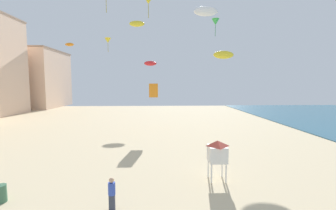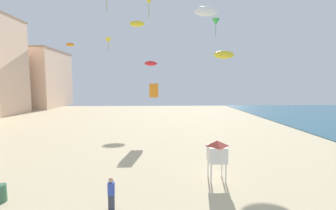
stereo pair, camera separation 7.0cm
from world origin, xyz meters
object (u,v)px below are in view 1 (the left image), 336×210
kite_green_delta (215,22)px  kite_yellow_parafoil_2 (137,24)px  kite_yellow_parafoil (223,55)px  kite_yellow_delta_3 (148,0)px  kite_flyer (112,192)px  kite_orange_parafoil (70,44)px  kite_yellow_delta_2 (108,41)px  kite_orange_box (154,90)px  lifeguard_stand (217,152)px  kite_white_parafoil (206,11)px  beach_trash_bin (1,194)px  kite_red_parafoil (150,63)px

kite_green_delta → kite_yellow_parafoil_2: size_ratio=1.76×
kite_yellow_parafoil → kite_yellow_delta_3: bearing=133.8°
kite_flyer → kite_yellow_delta_3: 33.92m
kite_orange_parafoil → kite_yellow_delta_2: kite_orange_parafoil is taller
kite_yellow_parafoil_2 → kite_orange_parafoil: bearing=124.4°
kite_yellow_delta_3 → kite_orange_box: kite_yellow_delta_3 is taller
lifeguard_stand → kite_white_parafoil: kite_white_parafoil is taller
kite_yellow_parafoil → kite_yellow_delta_3: kite_yellow_delta_3 is taller
beach_trash_bin → kite_yellow_delta_3: bearing=76.9°
kite_green_delta → kite_orange_box: kite_green_delta is taller
kite_yellow_parafoil → kite_green_delta: (-0.48, 2.53, 4.66)m
kite_orange_box → kite_white_parafoil: bearing=-33.4°
kite_yellow_parafoil → kite_yellow_parafoil_2: 13.05m
kite_white_parafoil → kite_red_parafoil: kite_white_parafoil is taller
kite_yellow_delta_3 → kite_yellow_parafoil_2: size_ratio=2.66×
kite_orange_parafoil → kite_orange_box: bearing=-37.9°
kite_yellow_parafoil → kite_yellow_delta_3: 17.40m
kite_flyer → kite_green_delta: 26.38m
kite_yellow_delta_3 → kite_orange_box: bearing=-84.1°
kite_yellow_delta_2 → kite_yellow_delta_3: size_ratio=0.54×
kite_orange_parafoil → kite_green_delta: 24.40m
kite_orange_parafoil → kite_red_parafoil: 13.96m
kite_green_delta → kite_white_parafoil: (-2.59, -6.39, -0.64)m
kite_yellow_delta_3 → kite_yellow_parafoil: bearing=-46.2°
lifeguard_stand → kite_green_delta: size_ratio=1.11×
beach_trash_bin → kite_red_parafoil: size_ratio=0.41×
kite_white_parafoil → beach_trash_bin: bearing=-134.9°
beach_trash_bin → kite_yellow_parafoil: (16.14, 16.96, 9.25)m
kite_flyer → kite_yellow_parafoil: size_ratio=0.64×
kite_flyer → beach_trash_bin: size_ratio=1.82×
lifeguard_stand → beach_trash_bin: 12.09m
lifeguard_stand → kite_flyer: bearing=-155.2°
kite_flyer → kite_yellow_parafoil_2: kite_yellow_parafoil_2 is taller
kite_green_delta → kite_yellow_parafoil_2: 14.73m
kite_yellow_parafoil → kite_white_parafoil: bearing=-128.5°
kite_yellow_delta_3 → kite_red_parafoil: 10.25m
lifeguard_stand → kite_yellow_delta_3: size_ratio=0.74×
kite_yellow_delta_3 → kite_white_parafoil: 16.75m
kite_yellow_parafoil → kite_white_parafoil: (-3.07, -3.86, 4.02)m
kite_orange_box → kite_red_parafoil: size_ratio=0.78×
kite_orange_parafoil → kite_green_delta: bearing=-20.8°
kite_yellow_parafoil → kite_white_parafoil: 6.36m
beach_trash_bin → kite_yellow_delta_2: size_ratio=0.48×
lifeguard_stand → kite_green_delta: 21.61m
kite_flyer → kite_yellow_delta_2: kite_yellow_delta_2 is taller
kite_orange_box → kite_white_parafoil: kite_white_parafoil is taller
kite_white_parafoil → kite_yellow_parafoil_2: (-6.83, -4.50, -2.49)m
kite_yellow_delta_3 → kite_yellow_parafoil_2: kite_yellow_delta_3 is taller
kite_yellow_parafoil → kite_orange_box: kite_yellow_parafoil is taller
lifeguard_stand → kite_orange_box: size_ratio=1.50×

